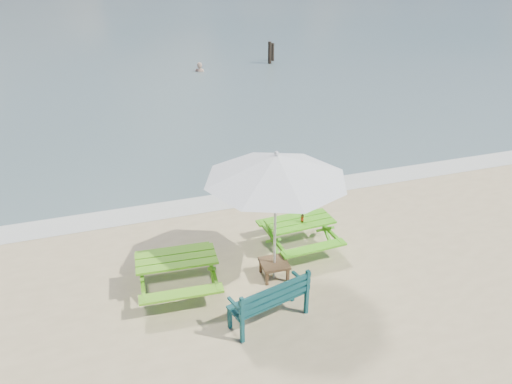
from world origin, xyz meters
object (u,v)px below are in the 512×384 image
object	(u,v)px
side_table	(274,269)
swimmer	(200,78)
patio_umbrella	(276,167)
picnic_table_left	(177,274)
picnic_table_right	(299,235)
beer_bottle	(302,218)
park_bench	(269,308)

from	to	relation	value
side_table	swimmer	world-z (taller)	swimmer
side_table	patio_umbrella	world-z (taller)	patio_umbrella
picnic_table_left	swimmer	size ratio (longest dim) A/B	1.11
picnic_table_right	beer_bottle	size ratio (longest dim) A/B	6.48
picnic_table_left	swimmer	bearing A→B (deg)	76.19
picnic_table_right	beer_bottle	distance (m)	0.46
side_table	patio_umbrella	xyz separation A→B (m)	(0.00, 0.00, 2.30)
beer_bottle	swimmer	world-z (taller)	beer_bottle
patio_umbrella	swimmer	bearing A→B (deg)	82.39
swimmer	beer_bottle	bearing A→B (deg)	-94.87
picnic_table_left	side_table	xyz separation A→B (m)	(1.95, -0.23, -0.17)
beer_bottle	side_table	bearing A→B (deg)	-140.00
picnic_table_left	beer_bottle	size ratio (longest dim) A/B	6.90
picnic_table_right	patio_umbrella	bearing A→B (deg)	-137.19
patio_umbrella	beer_bottle	bearing A→B (deg)	40.00
side_table	beer_bottle	distance (m)	1.36
picnic_table_right	beer_bottle	xyz separation A→B (m)	(0.02, -0.06, 0.45)
side_table	swimmer	distance (m)	18.07
picnic_table_right	side_table	bearing A→B (deg)	-137.19
picnic_table_left	patio_umbrella	bearing A→B (deg)	-6.61
picnic_table_left	side_table	world-z (taller)	picnic_table_left
beer_bottle	picnic_table_left	bearing A→B (deg)	-169.11
picnic_table_right	swimmer	bearing A→B (deg)	85.04
picnic_table_left	picnic_table_right	xyz separation A→B (m)	(2.86, 0.62, -0.02)
swimmer	side_table	bearing A→B (deg)	-97.61
patio_umbrella	picnic_table_left	bearing A→B (deg)	173.39
park_bench	patio_umbrella	xyz separation A→B (m)	(0.55, 1.20, 2.20)
patio_umbrella	beer_bottle	distance (m)	2.09
picnic_table_left	side_table	distance (m)	1.97
park_bench	beer_bottle	bearing A→B (deg)	53.27
side_table	picnic_table_right	bearing A→B (deg)	42.81
patio_umbrella	swimmer	world-z (taller)	patio_umbrella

